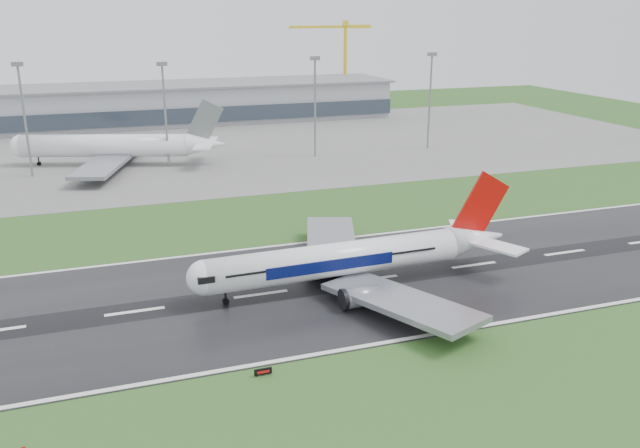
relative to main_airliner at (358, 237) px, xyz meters
name	(u,v)px	position (x,y,z in m)	size (l,w,h in m)	color
ground	(135,312)	(-36.48, 1.29, -8.53)	(520.00, 520.00, 0.00)	#27501D
runway	(135,312)	(-36.48, 1.29, -8.48)	(400.00, 45.00, 0.10)	black
apron	(107,154)	(-36.48, 126.29, -8.49)	(400.00, 130.00, 0.08)	slate
terminal	(99,107)	(-36.48, 186.29, -1.03)	(240.00, 36.00, 15.00)	gray
main_airliner	(358,237)	(0.00, 0.00, 0.00)	(57.14, 54.42, 16.87)	white
parked_airliner	(113,134)	(-34.39, 108.73, 1.04)	(64.80, 60.33, 18.99)	white
tower_crane	(345,65)	(75.42, 201.29, 11.76)	(40.80, 2.23, 40.59)	yellow
runway_sign	(263,372)	(-22.41, -23.34, -8.01)	(2.30, 0.26, 1.04)	black
floodmast_2	(25,123)	(-57.18, 101.29, 6.58)	(0.64, 0.64, 30.24)	gray
floodmast_3	(166,118)	(-19.41, 101.29, 6.15)	(0.64, 0.64, 29.37)	gray
floodmast_4	(315,109)	(26.68, 101.29, 6.45)	(0.64, 0.64, 29.97)	gray
floodmast_5	(430,103)	(66.95, 101.29, 6.66)	(0.64, 0.64, 30.38)	gray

